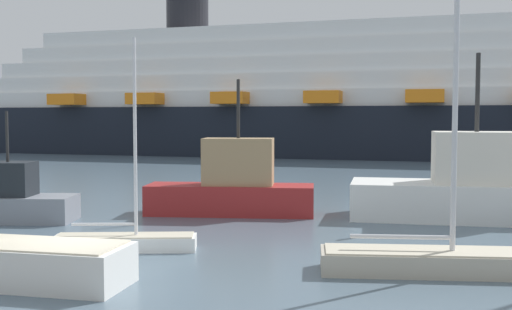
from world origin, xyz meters
name	(u,v)px	position (x,y,z in m)	size (l,w,h in m)	color
ground_plane	(84,277)	(0.00, 0.00, 0.00)	(600.00, 600.00, 0.00)	slate
sailboat_2	(125,239)	(-0.37, 2.96, 0.31)	(4.15, 2.07, 6.02)	white
sailboat_5	(434,253)	(8.10, 2.40, 0.49)	(5.60, 2.22, 10.49)	#BCB29E
fishing_boat_1	(3,201)	(-6.86, 6.35, 0.75)	(5.51, 2.85, 4.01)	gray
fishing_boat_2	(467,189)	(9.51, 10.89, 1.15)	(8.31, 3.28, 6.12)	white
fishing_boat_3	(233,187)	(0.78, 9.95, 1.08)	(6.69, 2.83, 5.24)	maroon
cruise_ship	(334,100)	(0.02, 47.32, 5.40)	(86.42, 16.76, 16.76)	black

